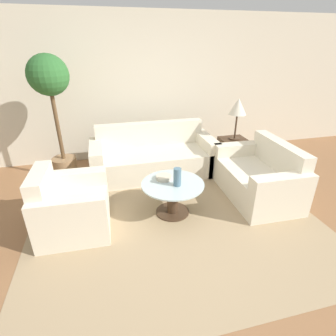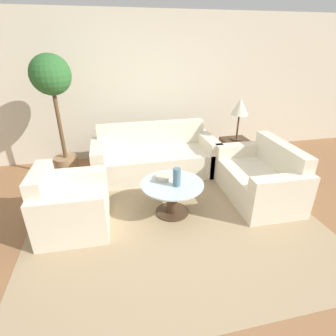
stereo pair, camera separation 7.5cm
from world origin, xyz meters
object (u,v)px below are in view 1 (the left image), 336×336
(loveseat, at_px, (260,178))
(potted_plant, at_px, (52,98))
(sofa_main, at_px, (153,157))
(coffee_table, at_px, (173,194))
(bowl, at_px, (164,177))
(table_lamp, at_px, (238,108))
(armchair, at_px, (69,209))
(vase, at_px, (177,177))

(loveseat, height_order, potted_plant, potted_plant)
(sofa_main, relative_size, coffee_table, 2.55)
(potted_plant, distance_m, bowl, 2.08)
(table_lamp, bearing_deg, bowl, -147.39)
(armchair, distance_m, bowl, 1.23)
(sofa_main, bearing_deg, table_lamp, -7.16)
(coffee_table, bearing_deg, armchair, -179.35)
(table_lamp, bearing_deg, coffee_table, -142.15)
(vase, bearing_deg, potted_plant, 135.82)
(coffee_table, bearing_deg, vase, -56.68)
(coffee_table, bearing_deg, loveseat, 5.85)
(coffee_table, xyz_separation_m, table_lamp, (1.41, 1.10, 0.81))
(armchair, distance_m, loveseat, 2.67)
(sofa_main, xyz_separation_m, loveseat, (1.38, -1.14, 0.00))
(loveseat, distance_m, coffee_table, 1.38)
(vase, bearing_deg, armchair, 177.94)
(loveseat, height_order, vase, loveseat)
(coffee_table, relative_size, table_lamp, 1.15)
(coffee_table, xyz_separation_m, potted_plant, (-1.48, 1.41, 1.05))
(potted_plant, bearing_deg, coffee_table, -43.72)
(loveseat, xyz_separation_m, potted_plant, (-2.85, 1.27, 1.06))
(loveseat, relative_size, bowl, 6.73)
(coffee_table, bearing_deg, bowl, 120.94)
(sofa_main, height_order, bowl, sofa_main)
(loveseat, xyz_separation_m, coffee_table, (-1.37, -0.14, 0.01))
(armchair, height_order, loveseat, loveseat)
(sofa_main, distance_m, bowl, 1.16)
(armchair, distance_m, table_lamp, 3.03)
(loveseat, xyz_separation_m, vase, (-1.33, -0.20, 0.29))
(potted_plant, height_order, vase, potted_plant)
(coffee_table, bearing_deg, potted_plant, 136.28)
(potted_plant, bearing_deg, loveseat, -24.06)
(coffee_table, relative_size, potted_plant, 0.42)
(vase, bearing_deg, table_lamp, 40.23)
(coffee_table, xyz_separation_m, bowl, (-0.08, 0.14, 0.18))
(bowl, bearing_deg, table_lamp, 32.61)
(potted_plant, distance_m, vase, 2.26)
(table_lamp, bearing_deg, armchair, -157.63)
(sofa_main, relative_size, table_lamp, 2.93)
(potted_plant, xyz_separation_m, vase, (1.52, -1.48, -0.77))
(table_lamp, distance_m, bowl, 1.88)
(armchair, relative_size, vase, 3.76)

